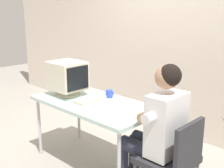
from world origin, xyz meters
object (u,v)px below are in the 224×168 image
at_px(keyboard, 92,99).
at_px(desk_mug, 109,94).
at_px(person_seated, 156,127).
at_px(crt_monitor, 67,76).
at_px(office_chair, 173,157).
at_px(desk, 94,106).

xyz_separation_m(keyboard, desk_mug, (0.07, 0.20, 0.03)).
distance_m(keyboard, person_seated, 0.89).
xyz_separation_m(crt_monitor, office_chair, (1.42, 0.04, -0.50)).
bearing_deg(office_chair, person_seated, 180.00).
height_order(crt_monitor, desk_mug, crt_monitor).
xyz_separation_m(keyboard, office_chair, (1.08, -0.03, -0.29)).
bearing_deg(person_seated, desk, -179.90).
bearing_deg(desk, person_seated, 0.10).
relative_size(desk, person_seated, 1.10).
bearing_deg(crt_monitor, keyboard, 11.63).
bearing_deg(person_seated, crt_monitor, -178.09).
bearing_deg(person_seated, keyboard, 178.12).
height_order(crt_monitor, office_chair, crt_monitor).
xyz_separation_m(desk, desk_mug, (-0.00, 0.23, 0.09)).
distance_m(desk, desk_mug, 0.25).
xyz_separation_m(crt_monitor, person_seated, (1.23, 0.04, -0.27)).
bearing_deg(office_chair, desk_mug, 167.16).
relative_size(crt_monitor, office_chair, 0.48).
height_order(desk, desk_mug, desk_mug).
relative_size(office_chair, desk_mug, 9.19).
distance_m(person_seated, desk_mug, 0.86).
distance_m(office_chair, desk_mug, 1.08).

